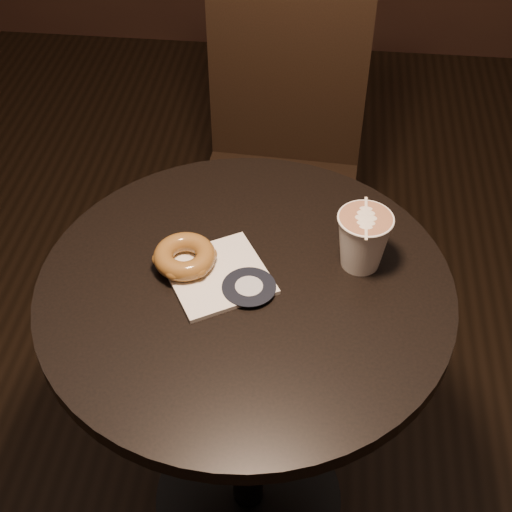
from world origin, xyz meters
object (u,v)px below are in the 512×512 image
object	(u,v)px
cafe_table	(246,357)
chair	(281,145)
pastry_bag	(218,275)
doughnut	(185,256)
latte_cup	(363,241)

from	to	relation	value
cafe_table	chair	size ratio (longest dim) A/B	0.75
chair	pastry_bag	bearing A→B (deg)	-91.75
chair	pastry_bag	size ratio (longest dim) A/B	6.31
pastry_bag	doughnut	bearing A→B (deg)	133.02
pastry_bag	cafe_table	bearing A→B (deg)	-41.08
chair	pastry_bag	xyz separation A→B (m)	(-0.06, -0.67, 0.20)
pastry_bag	doughnut	world-z (taller)	doughnut
pastry_bag	doughnut	distance (m)	0.06
chair	cafe_table	bearing A→B (deg)	-87.71
cafe_table	latte_cup	size ratio (longest dim) A/B	7.24
doughnut	latte_cup	xyz separation A→B (m)	(0.30, 0.04, 0.03)
doughnut	latte_cup	distance (m)	0.30
chair	latte_cup	size ratio (longest dim) A/B	9.60
chair	latte_cup	xyz separation A→B (m)	(0.18, -0.61, 0.25)
pastry_bag	latte_cup	size ratio (longest dim) A/B	1.52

